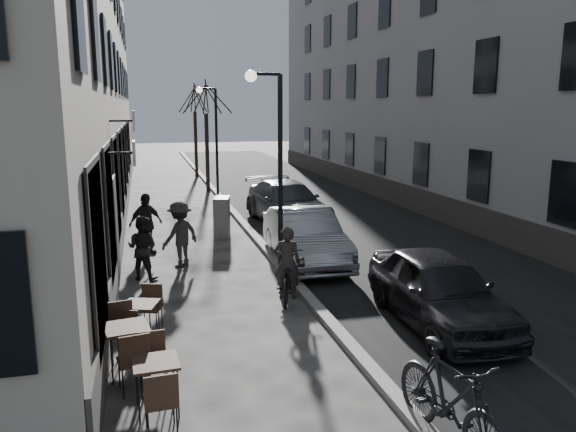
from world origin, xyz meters
name	(u,v)px	position (x,y,z in m)	size (l,w,h in m)	color
ground	(375,393)	(0.00, 0.00, 0.00)	(120.00, 120.00, 0.00)	#33302E
road	(312,205)	(3.85, 16.00, 0.00)	(7.30, 60.00, 0.00)	black
kerb	(229,207)	(0.20, 16.00, 0.06)	(0.25, 60.00, 0.12)	gray
building_left	(59,5)	(-6.00, 16.50, 8.00)	(4.00, 35.00, 16.00)	gray
building_right	(431,20)	(9.50, 16.50, 8.00)	(4.00, 35.00, 16.00)	gray
streetlamp_near	(273,153)	(-0.17, 6.00, 3.16)	(0.90, 0.28, 5.09)	black
streetlamp_far	(212,131)	(-0.17, 18.00, 3.16)	(0.90, 0.28, 5.09)	black
tree_near	(206,98)	(-0.10, 21.00, 4.66)	(2.40, 2.40, 5.70)	black
tree_far	(194,99)	(-0.10, 27.00, 4.66)	(2.40, 2.40, 5.70)	black
bistro_set_a	(157,381)	(-3.19, 0.29, 0.47)	(0.67, 1.57, 0.91)	#312116
bistro_set_b	(127,345)	(-3.62, 1.58, 0.50)	(0.77, 1.70, 0.97)	#312116
bistro_set_c	(141,318)	(-3.41, 2.84, 0.45)	(0.85, 1.53, 0.87)	#312116
sign_board	(90,422)	(-4.01, -0.53, 0.45)	(0.48, 0.69, 1.11)	black
utility_cabinet	(222,217)	(-0.80, 10.87, 0.66)	(0.49, 0.88, 1.33)	slate
bicycle	(287,276)	(-0.21, 4.50, 0.50)	(0.67, 1.92, 1.01)	black
cyclist_rider	(287,263)	(-0.21, 4.50, 0.82)	(0.60, 0.39, 1.65)	#2A2724
pedestrian_near	(142,248)	(-3.35, 6.77, 0.80)	(0.78, 0.61, 1.61)	black
pedestrian_mid	(180,234)	(-2.36, 7.66, 0.89)	(1.15, 0.66, 1.78)	#2C2A26
pedestrian_far	(146,224)	(-3.24, 9.23, 0.90)	(1.06, 0.44, 1.80)	black
car_near	(439,289)	(2.29, 2.23, 0.72)	(1.71, 4.25, 1.45)	black
car_mid	(305,237)	(1.00, 7.19, 0.73)	(1.55, 4.44, 1.46)	gray
car_far	(287,203)	(1.85, 12.52, 0.76)	(2.12, 5.21, 1.51)	#393D44
moped	(450,399)	(0.35, -1.50, 0.66)	(0.62, 2.20, 1.32)	black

